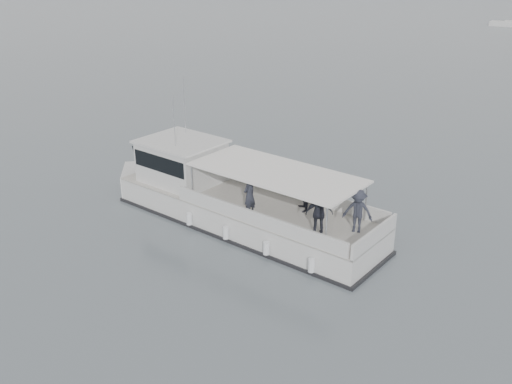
# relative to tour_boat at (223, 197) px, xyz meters

# --- Properties ---
(ground) EXTENTS (1400.00, 1400.00, 0.00)m
(ground) POSITION_rel_tour_boat_xyz_m (-4.21, -3.18, -0.97)
(ground) COLOR #576166
(ground) RESTS_ON ground
(tour_boat) EXTENTS (13.58, 8.11, 5.89)m
(tour_boat) POSITION_rel_tour_boat_xyz_m (0.00, 0.00, 0.00)
(tour_boat) COLOR silver
(tour_boat) RESTS_ON ground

